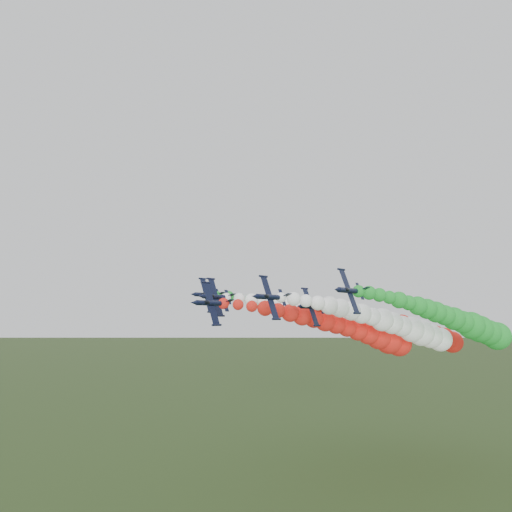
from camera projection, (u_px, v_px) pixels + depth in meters
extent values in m
cylinder|color=black|center=(212.00, 303.00, 95.14)|extent=(1.29, 8.18, 1.29)
cone|color=black|center=(194.00, 303.00, 91.47)|extent=(1.17, 1.64, 1.17)
cone|color=black|center=(228.00, 304.00, 98.53)|extent=(1.17, 0.82, 1.17)
ellipsoid|color=black|center=(207.00, 302.00, 93.56)|extent=(0.78, 1.71, 0.89)
cube|color=black|center=(211.00, 303.00, 95.08)|extent=(3.21, 1.73, 8.19)
cylinder|color=black|center=(206.00, 282.00, 96.57)|extent=(0.52, 2.36, 0.52)
cylinder|color=black|center=(217.00, 325.00, 93.59)|extent=(0.52, 2.36, 0.52)
cube|color=black|center=(228.00, 302.00, 97.20)|extent=(2.00, 1.36, 0.86)
cube|color=black|center=(225.00, 303.00, 97.70)|extent=(1.32, 1.00, 3.26)
sphere|color=red|center=(224.00, 303.00, 97.56)|extent=(2.21, 2.21, 2.21)
sphere|color=red|center=(238.00, 305.00, 100.71)|extent=(2.26, 2.26, 2.26)
sphere|color=red|center=(252.00, 306.00, 103.80)|extent=(2.42, 2.42, 2.42)
sphere|color=red|center=(265.00, 308.00, 106.84)|extent=(3.35, 3.35, 3.35)
sphere|color=red|center=(278.00, 311.00, 109.81)|extent=(3.35, 3.35, 3.35)
sphere|color=red|center=(290.00, 313.00, 112.74)|extent=(4.09, 4.09, 4.09)
sphere|color=red|center=(302.00, 316.00, 115.61)|extent=(4.65, 4.65, 4.65)
sphere|color=red|center=(314.00, 318.00, 118.44)|extent=(4.57, 4.57, 4.57)
sphere|color=red|center=(325.00, 321.00, 121.21)|extent=(5.01, 5.01, 5.01)
sphere|color=red|center=(336.00, 324.00, 123.92)|extent=(4.87, 4.87, 4.87)
sphere|color=red|center=(347.00, 327.00, 126.59)|extent=(4.90, 4.90, 4.90)
sphere|color=red|center=(358.00, 330.00, 129.21)|extent=(5.30, 5.30, 5.30)
sphere|color=red|center=(368.00, 333.00, 131.78)|extent=(5.77, 5.77, 5.77)
sphere|color=red|center=(379.00, 337.00, 134.30)|extent=(6.75, 6.75, 6.75)
sphere|color=red|center=(389.00, 340.00, 136.77)|extent=(7.57, 7.57, 7.57)
sphere|color=red|center=(399.00, 343.00, 139.18)|extent=(7.16, 7.16, 7.16)
cylinder|color=black|center=(217.00, 297.00, 108.59)|extent=(1.29, 8.18, 1.29)
cone|color=black|center=(201.00, 296.00, 104.93)|extent=(1.17, 1.64, 1.17)
cone|color=black|center=(230.00, 297.00, 111.98)|extent=(1.17, 0.82, 1.17)
ellipsoid|color=black|center=(212.00, 296.00, 107.01)|extent=(0.78, 1.71, 0.89)
cube|color=black|center=(216.00, 297.00, 108.53)|extent=(3.21, 1.73, 8.19)
cylinder|color=black|center=(211.00, 279.00, 110.02)|extent=(0.52, 2.36, 0.52)
cylinder|color=black|center=(221.00, 316.00, 107.04)|extent=(0.52, 2.36, 0.52)
cube|color=black|center=(231.00, 295.00, 110.65)|extent=(2.00, 1.36, 0.86)
cube|color=black|center=(228.00, 297.00, 111.15)|extent=(1.32, 1.00, 3.26)
sphere|color=white|center=(227.00, 297.00, 111.02)|extent=(1.97, 1.97, 1.97)
sphere|color=white|center=(239.00, 298.00, 114.16)|extent=(2.54, 2.54, 2.54)
sphere|color=white|center=(251.00, 300.00, 117.25)|extent=(3.13, 3.13, 3.13)
sphere|color=white|center=(263.00, 302.00, 120.29)|extent=(3.06, 3.06, 3.06)
sphere|color=white|center=(275.00, 304.00, 123.27)|extent=(3.41, 3.41, 3.41)
sphere|color=white|center=(286.00, 306.00, 126.19)|extent=(4.13, 4.13, 4.13)
sphere|color=white|center=(297.00, 309.00, 129.06)|extent=(3.89, 3.89, 3.89)
sphere|color=white|center=(307.00, 312.00, 131.89)|extent=(5.06, 5.06, 5.06)
sphere|color=white|center=(317.00, 314.00, 134.66)|extent=(4.43, 4.43, 4.43)
sphere|color=white|center=(328.00, 317.00, 137.38)|extent=(5.32, 5.32, 5.32)
sphere|color=white|center=(338.00, 320.00, 140.04)|extent=(5.17, 5.17, 5.17)
sphere|color=white|center=(347.00, 323.00, 142.66)|extent=(5.61, 5.61, 5.61)
sphere|color=white|center=(357.00, 326.00, 145.23)|extent=(6.48, 6.48, 6.48)
sphere|color=white|center=(367.00, 329.00, 147.75)|extent=(7.08, 7.08, 7.08)
sphere|color=white|center=(376.00, 332.00, 150.22)|extent=(7.49, 7.49, 7.49)
sphere|color=white|center=(385.00, 335.00, 152.63)|extent=(6.93, 6.93, 6.93)
cylinder|color=black|center=(271.00, 297.00, 94.22)|extent=(1.29, 8.18, 1.29)
cone|color=black|center=(254.00, 296.00, 90.55)|extent=(1.17, 1.64, 1.17)
cone|color=black|center=(285.00, 298.00, 97.61)|extent=(1.17, 0.82, 1.17)
ellipsoid|color=black|center=(266.00, 296.00, 92.64)|extent=(0.78, 1.71, 0.89)
cube|color=black|center=(270.00, 297.00, 94.16)|extent=(3.21, 1.73, 8.19)
cylinder|color=black|center=(263.00, 276.00, 95.65)|extent=(0.52, 2.36, 0.52)
cylinder|color=black|center=(276.00, 319.00, 92.67)|extent=(0.52, 2.36, 0.52)
cube|color=black|center=(286.00, 296.00, 96.28)|extent=(2.00, 1.36, 0.86)
cube|color=black|center=(282.00, 297.00, 96.78)|extent=(1.32, 1.00, 3.26)
sphere|color=white|center=(281.00, 298.00, 96.64)|extent=(2.03, 2.03, 2.03)
sphere|color=white|center=(294.00, 299.00, 99.79)|extent=(2.77, 2.77, 2.77)
sphere|color=white|center=(306.00, 301.00, 102.88)|extent=(2.66, 2.66, 2.66)
sphere|color=white|center=(318.00, 303.00, 105.91)|extent=(3.14, 3.14, 3.14)
sphere|color=white|center=(329.00, 305.00, 108.89)|extent=(4.00, 4.00, 4.00)
sphere|color=white|center=(340.00, 308.00, 111.82)|extent=(4.24, 4.24, 4.24)
sphere|color=white|center=(351.00, 311.00, 114.69)|extent=(4.47, 4.47, 4.47)
sphere|color=white|center=(362.00, 314.00, 117.51)|extent=(4.69, 4.69, 4.69)
sphere|color=white|center=(372.00, 317.00, 120.28)|extent=(4.31, 4.31, 4.31)
sphere|color=white|center=(382.00, 320.00, 123.00)|extent=(5.68, 5.68, 5.68)
sphere|color=white|center=(392.00, 323.00, 125.67)|extent=(5.60, 5.60, 5.60)
sphere|color=white|center=(402.00, 326.00, 128.29)|extent=(5.35, 5.35, 5.35)
sphere|color=white|center=(412.00, 329.00, 130.86)|extent=(6.62, 6.62, 6.62)
sphere|color=white|center=(421.00, 333.00, 133.38)|extent=(7.02, 7.02, 7.02)
sphere|color=white|center=(431.00, 336.00, 135.84)|extent=(6.51, 6.51, 6.51)
sphere|color=white|center=(440.00, 339.00, 138.26)|extent=(6.53, 6.53, 6.53)
cylinder|color=black|center=(208.00, 295.00, 120.37)|extent=(1.29, 8.18, 1.29)
cone|color=black|center=(193.00, 294.00, 116.70)|extent=(1.17, 1.64, 1.17)
cone|color=black|center=(220.00, 296.00, 123.76)|extent=(1.17, 0.82, 1.17)
ellipsoid|color=black|center=(203.00, 294.00, 118.78)|extent=(0.78, 1.71, 0.89)
cube|color=black|center=(207.00, 295.00, 120.30)|extent=(3.21, 1.73, 8.19)
cylinder|color=black|center=(202.00, 279.00, 121.80)|extent=(0.52, 2.36, 0.52)
cylinder|color=black|center=(211.00, 312.00, 118.81)|extent=(0.52, 2.36, 0.52)
cube|color=black|center=(220.00, 294.00, 122.42)|extent=(2.00, 1.36, 0.86)
cube|color=black|center=(218.00, 295.00, 122.92)|extent=(1.32, 1.00, 3.26)
sphere|color=#1C942A|center=(217.00, 295.00, 122.79)|extent=(2.14, 2.14, 2.14)
sphere|color=#1C942A|center=(229.00, 296.00, 125.94)|extent=(2.86, 2.86, 2.86)
sphere|color=#1C942A|center=(240.00, 298.00, 129.03)|extent=(2.56, 2.56, 2.56)
sphere|color=#1C942A|center=(251.00, 300.00, 132.06)|extent=(3.34, 3.34, 3.34)
sphere|color=#1C942A|center=(262.00, 302.00, 135.04)|extent=(3.66, 3.66, 3.66)
sphere|color=#1C942A|center=(272.00, 304.00, 137.97)|extent=(3.64, 3.64, 3.64)
sphere|color=#1C942A|center=(282.00, 306.00, 140.84)|extent=(3.90, 3.90, 3.90)
sphere|color=#1C942A|center=(292.00, 309.00, 143.66)|extent=(4.69, 4.69, 4.69)
sphere|color=#1C942A|center=(302.00, 311.00, 146.43)|extent=(4.98, 4.98, 4.98)
sphere|color=#1C942A|center=(312.00, 314.00, 149.15)|extent=(4.91, 4.91, 4.91)
sphere|color=#1C942A|center=(321.00, 317.00, 151.82)|extent=(5.21, 5.21, 5.21)
sphere|color=#1C942A|center=(330.00, 319.00, 154.44)|extent=(6.16, 6.16, 6.16)
sphere|color=#1C942A|center=(340.00, 322.00, 157.01)|extent=(6.68, 6.68, 6.68)
sphere|color=#1C942A|center=(349.00, 325.00, 159.52)|extent=(6.96, 6.96, 6.96)
sphere|color=#1C942A|center=(358.00, 328.00, 161.99)|extent=(6.13, 6.13, 6.13)
sphere|color=#1C942A|center=(367.00, 331.00, 164.41)|extent=(6.65, 6.65, 6.65)
cylinder|color=black|center=(350.00, 291.00, 91.70)|extent=(1.29, 8.18, 1.29)
cone|color=black|center=(337.00, 290.00, 88.03)|extent=(1.17, 1.64, 1.17)
cone|color=black|center=(362.00, 292.00, 95.09)|extent=(1.17, 0.82, 1.17)
ellipsoid|color=black|center=(347.00, 289.00, 90.12)|extent=(0.78, 1.71, 0.89)
cube|color=black|center=(349.00, 291.00, 91.64)|extent=(3.21, 1.73, 8.19)
cylinder|color=black|center=(341.00, 269.00, 93.13)|extent=(0.52, 2.36, 0.52)
cylinder|color=black|center=(357.00, 313.00, 90.14)|extent=(0.52, 2.36, 0.52)
cube|color=black|center=(364.00, 289.00, 93.75)|extent=(2.00, 1.36, 0.86)
cube|color=black|center=(360.00, 291.00, 94.25)|extent=(1.32, 1.00, 3.26)
sphere|color=#1C942A|center=(359.00, 291.00, 94.12)|extent=(2.38, 2.38, 2.38)
sphere|color=#1C942A|center=(369.00, 293.00, 97.27)|extent=(2.77, 2.77, 2.77)
sphere|color=#1C942A|center=(379.00, 295.00, 100.36)|extent=(2.83, 2.83, 2.83)
sphere|color=#1C942A|center=(389.00, 297.00, 103.39)|extent=(2.78, 2.78, 2.78)
sphere|color=#1C942A|center=(399.00, 300.00, 106.37)|extent=(3.62, 3.62, 3.62)
sphere|color=#1C942A|center=(408.00, 303.00, 109.30)|extent=(3.33, 3.33, 3.33)
sphere|color=#1C942A|center=(418.00, 306.00, 112.17)|extent=(4.28, 4.28, 4.28)
sphere|color=#1C942A|center=(427.00, 309.00, 114.99)|extent=(4.69, 4.69, 4.69)
sphere|color=#1C942A|center=(436.00, 312.00, 117.76)|extent=(5.01, 5.01, 5.01)
sphere|color=#1C942A|center=(445.00, 315.00, 120.48)|extent=(4.96, 4.96, 4.96)
sphere|color=#1C942A|center=(454.00, 319.00, 123.15)|extent=(5.68, 5.68, 5.68)
sphere|color=#1C942A|center=(462.00, 322.00, 125.77)|extent=(5.68, 5.68, 5.68)
sphere|color=#1C942A|center=(471.00, 325.00, 128.34)|extent=(6.99, 6.99, 6.99)
sphere|color=#1C942A|center=(480.00, 329.00, 130.85)|extent=(7.04, 7.04, 7.04)
sphere|color=#1C942A|center=(488.00, 332.00, 133.32)|extent=(6.76, 6.76, 6.76)
sphere|color=#1C942A|center=(497.00, 336.00, 135.74)|extent=(7.55, 7.55, 7.55)
cylinder|color=black|center=(312.00, 307.00, 109.56)|extent=(1.29, 8.18, 1.29)
cone|color=black|center=(299.00, 306.00, 105.89)|extent=(1.17, 1.64, 1.17)
cone|color=black|center=(323.00, 307.00, 112.95)|extent=(1.17, 0.82, 1.17)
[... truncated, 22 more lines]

